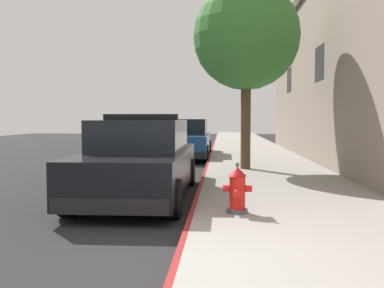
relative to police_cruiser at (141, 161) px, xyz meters
The scene contains 7 objects.
ground_plane 6.37m from the police_cruiser, 119.36° to the left, with size 30.22×60.00×0.20m, color #232326.
sidewalk_pavement 6.26m from the police_cruiser, 62.16° to the left, with size 3.40×60.00×0.16m, color gray.
curb_painted_edge 5.66m from the police_cruiser, 78.02° to the left, with size 0.08×60.00×0.16m, color maroon.
police_cruiser is the anchor object (origin of this frame).
parked_car_silver_ahead 8.67m from the police_cruiser, 88.86° to the left, with size 1.94×4.84×1.56m.
fire_hydrant 2.72m from the police_cruiser, 46.75° to the right, with size 0.44×0.40×0.76m.
street_tree 5.46m from the police_cruiser, 59.24° to the left, with size 2.99×2.99×5.22m.
Camera 1 is at (0.42, -4.03, 1.60)m, focal length 40.56 mm.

